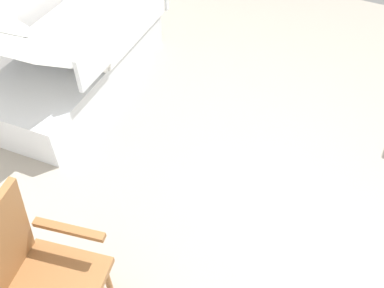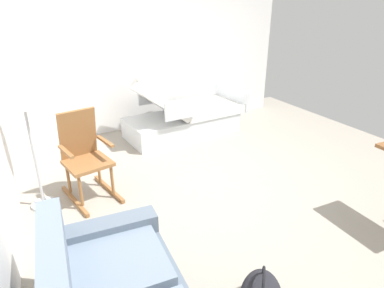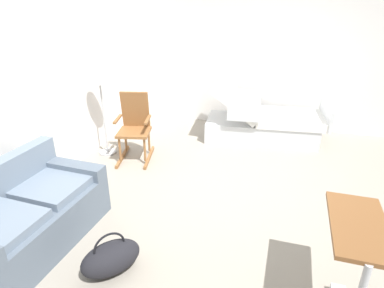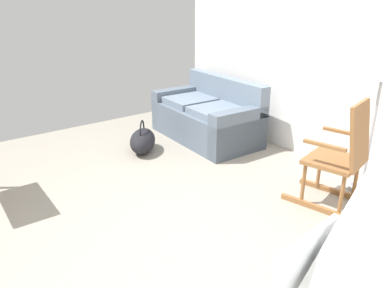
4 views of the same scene
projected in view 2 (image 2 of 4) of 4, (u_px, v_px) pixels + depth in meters
ground_plane at (229, 186)px, 4.21m from camera, size 6.46×6.46×0.00m
side_wall at (154, 52)px, 5.84m from camera, size 0.10×5.03×2.70m
hospital_bed at (183, 117)px, 5.75m from camera, size 1.15×2.14×1.16m
rocking_chair at (85, 157)px, 3.83m from camera, size 0.85×0.63×1.05m
floor_lamp at (23, 102)px, 3.32m from camera, size 0.34×0.34×1.48m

